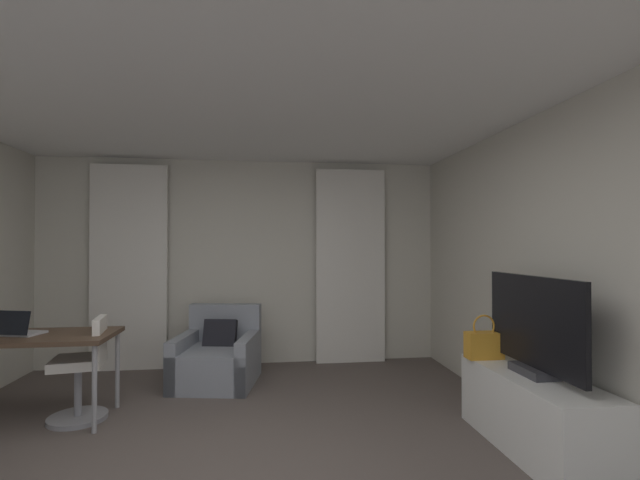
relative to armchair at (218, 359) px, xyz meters
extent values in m
cube|color=beige|center=(0.25, 0.80, 1.03)|extent=(5.12, 0.06, 2.60)
cube|color=beige|center=(2.78, -2.23, 1.03)|extent=(0.06, 6.12, 2.60)
cube|color=white|center=(0.25, -2.23, 2.36)|extent=(5.12, 6.12, 0.06)
cube|color=silver|center=(-1.13, 0.67, 0.98)|extent=(0.90, 0.06, 2.50)
cube|color=silver|center=(1.62, 0.67, 0.98)|extent=(0.90, 0.06, 2.50)
cube|color=gray|center=(-0.01, -0.04, -0.07)|extent=(0.96, 1.01, 0.40)
cube|color=gray|center=(0.06, 0.32, 0.34)|extent=(0.84, 0.28, 0.42)
cube|color=gray|center=(0.34, -0.10, 0.00)|extent=(0.27, 0.89, 0.54)
cube|color=gray|center=(-0.35, 0.02, 0.00)|extent=(0.27, 0.89, 0.54)
cube|color=black|center=(0.02, 0.09, 0.23)|extent=(0.39, 0.26, 0.37)
cube|color=#4C3828|center=(-1.52, -0.90, 0.46)|extent=(1.44, 0.66, 0.04)
cylinder|color=#99999E|center=(-0.85, -0.62, 0.09)|extent=(0.04, 0.04, 0.71)
cylinder|color=#99999E|center=(-0.85, -1.18, 0.09)|extent=(0.04, 0.04, 0.71)
cylinder|color=gray|center=(-1.09, -0.89, -0.04)|extent=(0.06, 0.06, 0.46)
cylinder|color=gray|center=(-1.09, -0.89, -0.25)|extent=(0.48, 0.48, 0.04)
cube|color=silver|center=(-1.09, -0.89, 0.23)|extent=(0.46, 0.46, 0.08)
cube|color=silver|center=(-0.93, -0.86, 0.44)|extent=(0.12, 0.36, 0.34)
cube|color=#ADADB2|center=(-1.55, -0.88, 0.49)|extent=(0.37, 0.30, 0.02)
cube|color=black|center=(-1.58, -0.98, 0.60)|extent=(0.32, 0.13, 0.20)
cube|color=white|center=(2.47, -1.93, 0.01)|extent=(0.50, 1.32, 0.56)
cube|color=#333338|center=(2.47, -1.93, 0.32)|extent=(0.20, 0.36, 0.06)
cube|color=black|center=(2.47, -1.93, 0.68)|extent=(0.04, 1.11, 0.67)
cube|color=orange|center=(2.34, -1.44, 0.40)|extent=(0.30, 0.14, 0.22)
torus|color=orange|center=(2.34, -1.44, 0.56)|extent=(0.20, 0.02, 0.20)
camera|label=1|loc=(0.50, -4.94, 1.24)|focal=24.67mm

